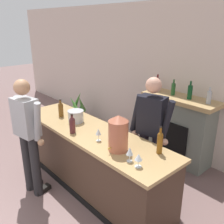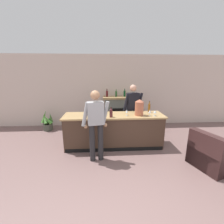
# 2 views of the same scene
# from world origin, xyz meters

# --- Properties ---
(wall_back_panel) EXTENTS (12.00, 0.07, 2.75)m
(wall_back_panel) POSITION_xyz_m (0.00, 4.17, 1.38)
(wall_back_panel) COLOR beige
(wall_back_panel) RESTS_ON ground_plane
(bar_counter) EXTENTS (2.78, 0.74, 0.94)m
(bar_counter) POSITION_xyz_m (-0.12, 2.25, 0.47)
(bar_counter) COLOR #453024
(bar_counter) RESTS_ON ground_plane
(fireplace_stone) EXTENTS (1.33, 0.52, 1.50)m
(fireplace_stone) POSITION_xyz_m (0.25, 3.90, 0.61)
(fireplace_stone) COLOR slate
(fireplace_stone) RESTS_ON ground_plane
(potted_plant_corner) EXTENTS (0.46, 0.45, 0.74)m
(potted_plant_corner) POSITION_xyz_m (-2.47, 3.62, 0.29)
(potted_plant_corner) COLOR #46493D
(potted_plant_corner) RESTS_ON ground_plane
(person_customer) EXTENTS (0.65, 0.35, 1.71)m
(person_customer) POSITION_xyz_m (-0.59, 1.54, 0.94)
(person_customer) COLOR #272528
(person_customer) RESTS_ON ground_plane
(person_bartender) EXTENTS (0.65, 0.37, 1.73)m
(person_bartender) POSITION_xyz_m (0.52, 2.81, 0.95)
(person_bartender) COLOR #26212F
(person_bartender) RESTS_ON ground_plane
(copper_dispenser) EXTENTS (0.24, 0.28, 0.44)m
(copper_dispenser) POSITION_xyz_m (0.57, 2.15, 1.17)
(copper_dispenser) COLOR #B56145
(copper_dispenser) RESTS_ON bar_counter
(ice_bucket_steel) EXTENTS (0.24, 0.24, 0.18)m
(ice_bucket_steel) POSITION_xyz_m (-0.51, 2.28, 1.04)
(ice_bucket_steel) COLOR silver
(ice_bucket_steel) RESTS_ON bar_counter
(wine_bottle_cabernet_heavy) EXTENTS (0.08, 0.08, 0.27)m
(wine_bottle_cabernet_heavy) POSITION_xyz_m (-0.21, 2.02, 1.07)
(wine_bottle_cabernet_heavy) COLOR #502326
(wine_bottle_cabernet_heavy) RESTS_ON bar_counter
(wine_bottle_burgundy_dark) EXTENTS (0.08, 0.08, 0.29)m
(wine_bottle_burgundy_dark) POSITION_xyz_m (-0.86, 2.23, 1.07)
(wine_bottle_burgundy_dark) COLOR brown
(wine_bottle_burgundy_dark) RESTS_ON bar_counter
(wine_bottle_port_short) EXTENTS (0.07, 0.07, 0.33)m
(wine_bottle_port_short) POSITION_xyz_m (0.94, 2.46, 1.09)
(wine_bottle_port_short) COLOR brown
(wine_bottle_port_short) RESTS_ON bar_counter
(wine_glass_near_bucket) EXTENTS (0.07, 0.07, 0.17)m
(wine_glass_near_bucket) POSITION_xyz_m (0.22, 2.13, 1.07)
(wine_glass_near_bucket) COLOR silver
(wine_glass_near_bucket) RESTS_ON bar_counter
(wine_glass_front_left) EXTENTS (0.08, 0.08, 0.15)m
(wine_glass_front_left) POSITION_xyz_m (0.98, 2.06, 1.05)
(wine_glass_front_left) COLOR silver
(wine_glass_front_left) RESTS_ON bar_counter
(wine_glass_back_row) EXTENTS (0.08, 0.08, 0.17)m
(wine_glass_back_row) POSITION_xyz_m (0.84, 2.07, 1.07)
(wine_glass_back_row) COLOR silver
(wine_glass_back_row) RESTS_ON bar_counter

